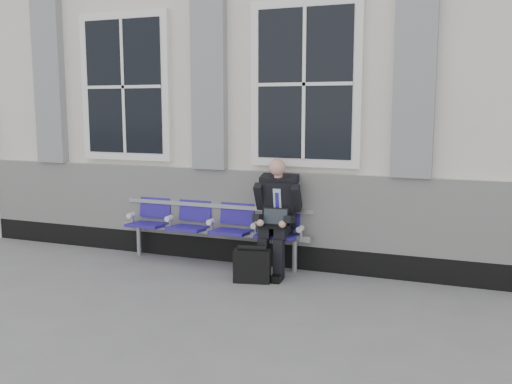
% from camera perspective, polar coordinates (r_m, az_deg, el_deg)
% --- Properties ---
extents(ground, '(70.00, 70.00, 0.00)m').
position_cam_1_polar(ground, '(5.94, -2.69, -11.01)').
color(ground, slate).
rests_on(ground, ground).
extents(station_building, '(14.40, 4.40, 4.49)m').
position_cam_1_polar(station_building, '(8.90, 6.38, 9.97)').
color(station_building, silver).
rests_on(station_building, ground).
extents(bench, '(2.60, 0.47, 0.91)m').
position_cam_1_polar(bench, '(7.29, -4.31, -2.87)').
color(bench, '#9EA0A3').
rests_on(bench, ground).
extents(businessman, '(0.56, 0.76, 1.38)m').
position_cam_1_polar(businessman, '(6.79, 2.12, -1.97)').
color(businessman, black).
rests_on(businessman, ground).
extents(briefcase, '(0.45, 0.27, 0.43)m').
position_cam_1_polar(briefcase, '(6.55, -0.39, -7.34)').
color(briefcase, black).
rests_on(briefcase, ground).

